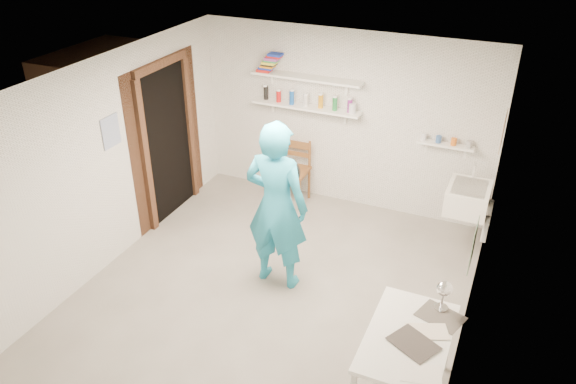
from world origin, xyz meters
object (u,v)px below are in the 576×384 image
at_px(man, 277,206).
at_px(desk_lamp, 444,289).
at_px(wall_clock, 285,170).
at_px(work_table, 404,368).
at_px(wooden_chair, 292,171).
at_px(belfast_sink, 468,198).

distance_m(man, desk_lamp, 1.99).
height_order(wall_clock, work_table, wall_clock).
xyz_separation_m(wooden_chair, work_table, (2.25, -2.81, -0.11)).
bearing_deg(desk_lamp, belfast_sink, 91.91).
bearing_deg(wall_clock, wooden_chair, 111.12).
distance_m(belfast_sink, man, 2.35).
distance_m(wooden_chair, desk_lamp, 3.43).
height_order(wall_clock, wooden_chair, wall_clock).
distance_m(man, wooden_chair, 1.86).
height_order(belfast_sink, man, man).
xyz_separation_m(belfast_sink, desk_lamp, (0.07, -2.15, 0.25)).
distance_m(man, wall_clock, 0.39).
bearing_deg(desk_lamp, man, 160.45).
bearing_deg(wall_clock, work_table, -37.67).
relative_size(wall_clock, desk_lamp, 2.52).
bearing_deg(wall_clock, desk_lamp, -24.87).
distance_m(man, work_table, 2.11).
bearing_deg(wooden_chair, work_table, -52.09).
distance_m(belfast_sink, wall_clock, 2.28).
bearing_deg(work_table, desk_lamp, 67.58).
relative_size(man, desk_lamp, 14.00).
bearing_deg(belfast_sink, work_table, -92.43).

